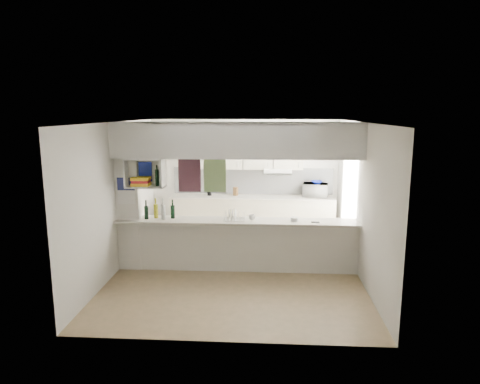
# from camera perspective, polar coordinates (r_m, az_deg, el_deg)

# --- Properties ---
(floor) EXTENTS (4.80, 4.80, 0.00)m
(floor) POSITION_cam_1_polar(r_m,az_deg,el_deg) (7.71, -0.43, -10.38)
(floor) COLOR #917B54
(floor) RESTS_ON ground
(ceiling) EXTENTS (4.80, 4.80, 0.00)m
(ceiling) POSITION_cam_1_polar(r_m,az_deg,el_deg) (7.20, -0.46, 9.31)
(ceiling) COLOR white
(ceiling) RESTS_ON wall_back
(wall_back) EXTENTS (4.20, 0.00, 4.20)m
(wall_back) POSITION_cam_1_polar(r_m,az_deg,el_deg) (9.70, 0.55, 1.98)
(wall_back) COLOR silver
(wall_back) RESTS_ON floor
(wall_left) EXTENTS (0.00, 4.80, 4.80)m
(wall_left) POSITION_cam_1_polar(r_m,az_deg,el_deg) (7.78, -16.08, -0.65)
(wall_left) COLOR silver
(wall_left) RESTS_ON floor
(wall_right) EXTENTS (0.00, 4.80, 4.80)m
(wall_right) POSITION_cam_1_polar(r_m,az_deg,el_deg) (7.50, 15.78, -1.05)
(wall_right) COLOR silver
(wall_right) RESTS_ON floor
(servery_partition) EXTENTS (4.20, 0.50, 2.60)m
(servery_partition) POSITION_cam_1_polar(r_m,az_deg,el_deg) (7.30, -1.81, 1.90)
(servery_partition) COLOR silver
(servery_partition) RESTS_ON floor
(cubby_shelf) EXTENTS (0.65, 0.35, 0.50)m
(cubby_shelf) POSITION_cam_1_polar(r_m,az_deg,el_deg) (7.49, -12.55, 2.27)
(cubby_shelf) COLOR white
(cubby_shelf) RESTS_ON bulkhead
(kitchen_run) EXTENTS (3.60, 0.63, 2.24)m
(kitchen_run) POSITION_cam_1_polar(r_m,az_deg,el_deg) (9.52, 1.42, -1.10)
(kitchen_run) COLOR beige
(kitchen_run) RESTS_ON floor
(microwave) EXTENTS (0.59, 0.45, 0.30)m
(microwave) POSITION_cam_1_polar(r_m,az_deg,el_deg) (9.54, 10.01, 0.25)
(microwave) COLOR white
(microwave) RESTS_ON bench_top
(bowl) EXTENTS (0.25, 0.25, 0.06)m
(bowl) POSITION_cam_1_polar(r_m,az_deg,el_deg) (9.49, 10.16, 1.29)
(bowl) COLOR navy
(bowl) RESTS_ON microwave
(dish_rack) EXTENTS (0.37, 0.28, 0.20)m
(dish_rack) POSITION_cam_1_polar(r_m,az_deg,el_deg) (7.42, -0.76, -3.14)
(dish_rack) COLOR silver
(dish_rack) RESTS_ON breakfast_bar
(cup) EXTENTS (0.13, 0.13, 0.09)m
(cup) POSITION_cam_1_polar(r_m,az_deg,el_deg) (7.37, 1.60, -3.38)
(cup) COLOR white
(cup) RESTS_ON dish_rack
(wine_bottles) EXTENTS (0.52, 0.15, 0.37)m
(wine_bottles) POSITION_cam_1_polar(r_m,az_deg,el_deg) (7.62, -10.67, -2.54)
(wine_bottles) COLOR black
(wine_bottles) RESTS_ON breakfast_bar
(plastic_tubs) EXTENTS (0.49, 0.17, 0.07)m
(plastic_tubs) POSITION_cam_1_polar(r_m,az_deg,el_deg) (7.41, 7.46, -3.64)
(plastic_tubs) COLOR silver
(plastic_tubs) RESTS_ON breakfast_bar
(utensil_jar) EXTENTS (0.09, 0.09, 0.13)m
(utensil_jar) POSITION_cam_1_polar(r_m,az_deg,el_deg) (9.58, -4.10, -0.07)
(utensil_jar) COLOR black
(utensil_jar) RESTS_ON bench_top
(knife_block) EXTENTS (0.12, 0.11, 0.19)m
(knife_block) POSITION_cam_1_polar(r_m,az_deg,el_deg) (9.55, -0.60, 0.10)
(knife_block) COLOR brown
(knife_block) RESTS_ON bench_top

